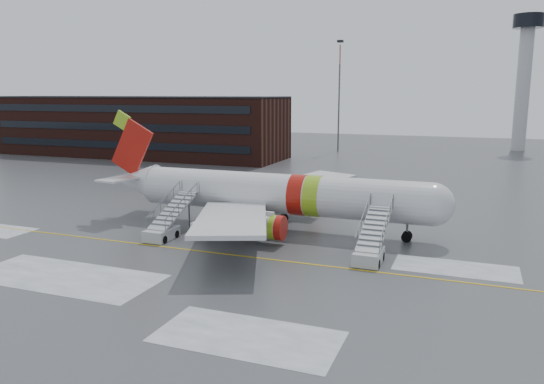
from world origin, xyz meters
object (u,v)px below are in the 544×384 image
at_px(airstair_fwd, 371,247).
at_px(pushback_tug, 202,231).
at_px(airliner, 270,194).
at_px(airstair_aft, 166,226).

height_order(airstair_fwd, pushback_tug, airstair_fwd).
relative_size(airliner, pushback_tug, 14.27).
height_order(airstair_fwd, airstair_aft, same).
xyz_separation_m(airstair_fwd, pushback_tug, (-15.54, 1.27, -0.45)).
relative_size(airstair_fwd, pushback_tug, 3.14).
distance_m(airstair_fwd, airstair_aft, 18.57).
bearing_deg(pushback_tug, airstair_aft, -157.20).
bearing_deg(airstair_aft, airstair_fwd, 0.00).
height_order(airliner, pushback_tug, airliner).
relative_size(airliner, airstair_fwd, 4.55).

